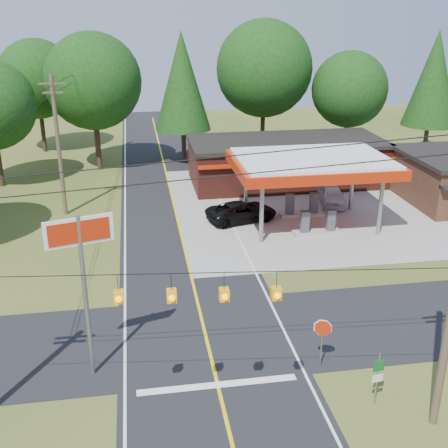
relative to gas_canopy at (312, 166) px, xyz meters
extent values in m
plane|color=#40501C|center=(-9.00, -13.00, -4.27)|extent=(120.00, 120.00, 0.00)
cube|color=black|center=(-9.00, -13.00, -4.26)|extent=(8.00, 120.00, 0.02)
cube|color=black|center=(-9.00, -13.00, -4.25)|extent=(70.00, 7.00, 0.02)
cube|color=yellow|center=(-9.00, -13.00, -4.24)|extent=(0.15, 110.00, 0.00)
cylinder|color=gray|center=(-4.00, -2.50, -2.17)|extent=(0.28, 0.28, 4.20)
cylinder|color=gray|center=(-4.00, 2.50, -2.17)|extent=(0.28, 0.28, 4.20)
cylinder|color=gray|center=(4.00, -2.50, -2.17)|extent=(0.28, 0.28, 4.20)
cylinder|color=gray|center=(4.00, 2.50, -2.17)|extent=(0.28, 0.28, 4.20)
cube|color=#B42309|center=(0.00, 0.00, 0.08)|extent=(10.60, 7.40, 0.70)
cube|color=white|center=(0.00, 0.00, 0.48)|extent=(10.00, 7.00, 0.25)
cube|color=#9E9B93|center=(0.00, -1.80, -4.14)|extent=(3.20, 0.90, 0.22)
cube|color=#3F3F44|center=(-0.90, -1.80, -3.32)|extent=(0.55, 0.45, 1.50)
cube|color=#3F3F44|center=(0.90, -1.80, -3.32)|extent=(0.55, 0.45, 1.50)
cube|color=#9E9B93|center=(0.00, 1.80, -4.14)|extent=(3.20, 0.90, 0.22)
cube|color=#3F3F44|center=(-0.90, 1.80, -3.32)|extent=(0.55, 0.45, 1.50)
cube|color=#3F3F44|center=(0.90, 1.80, -3.32)|extent=(0.55, 0.45, 1.50)
cube|color=#522017|center=(1.00, 10.00, -2.52)|extent=(16.00, 7.00, 3.50)
cube|color=black|center=(1.00, 10.00, -0.62)|extent=(16.40, 7.40, 0.30)
cube|color=#B42309|center=(1.00, 6.40, -1.57)|extent=(16.00, 0.50, 0.25)
cylinder|color=#473828|center=(-17.00, 5.00, 0.73)|extent=(0.30, 0.30, 10.00)
cube|color=#473828|center=(-17.00, 5.00, 5.13)|extent=(1.80, 0.12, 0.12)
cube|color=#473828|center=(-17.00, 5.00, 4.53)|extent=(1.40, 0.12, 0.12)
cylinder|color=#473828|center=(-15.50, 22.00, 0.48)|extent=(0.30, 0.30, 9.50)
cube|color=#FCA80D|center=(-12.55, -18.70, 1.23)|extent=(0.32, 0.32, 0.42)
cube|color=#FCA80D|center=(-10.85, -18.90, 1.23)|extent=(0.32, 0.32, 0.42)
cube|color=#FCA80D|center=(-9.15, -19.10, 1.23)|extent=(0.32, 0.32, 0.42)
cube|color=#FCA80D|center=(-7.45, -19.30, 1.23)|extent=(0.32, 0.32, 0.42)
cylinder|color=#332316|center=(-15.00, 17.00, -1.93)|extent=(0.44, 0.44, 4.68)
sphere|color=black|center=(-15.00, 17.00, 3.79)|extent=(8.58, 8.58, 8.58)
cylinder|color=#332316|center=(-7.00, 18.00, -2.11)|extent=(0.44, 0.44, 4.32)
cone|color=black|center=(-7.00, 18.00, 3.53)|extent=(5.28, 5.28, 9.00)
cylinder|color=#332316|center=(1.00, 19.00, -1.75)|extent=(0.44, 0.44, 5.04)
sphere|color=black|center=(1.00, 19.00, 4.41)|extent=(9.24, 9.24, 9.24)
cylinder|color=#332316|center=(9.00, 17.00, -2.29)|extent=(0.44, 0.44, 3.96)
sphere|color=black|center=(9.00, 17.00, 2.55)|extent=(7.26, 7.26, 7.26)
cylinder|color=#332316|center=(17.00, 16.00, -2.11)|extent=(0.44, 0.44, 4.32)
cone|color=black|center=(17.00, 16.00, 3.53)|extent=(5.28, 5.28, 9.00)
cylinder|color=#332316|center=(-21.00, 25.00, -2.11)|extent=(0.44, 0.44, 4.32)
sphere|color=black|center=(-21.00, 25.00, 3.17)|extent=(7.92, 7.92, 7.92)
imported|color=black|center=(-4.50, 1.50, -3.57)|extent=(6.08, 6.08, 1.40)
imported|color=silver|center=(3.00, 4.00, -3.52)|extent=(5.04, 5.04, 1.49)
cylinder|color=gray|center=(-14.00, -15.00, -0.74)|extent=(0.18, 0.18, 7.06)
cube|color=white|center=(-14.00, -15.00, 2.14)|extent=(2.54, 0.81, 1.11)
cube|color=#B42309|center=(-14.00, -15.05, 2.14)|extent=(2.23, 0.70, 0.85)
cylinder|color=gray|center=(-4.50, -16.00, -3.18)|extent=(0.07, 0.07, 2.17)
cylinder|color=gray|center=(-3.20, -18.64, -3.14)|extent=(0.06, 0.06, 2.25)
cube|color=#0C591E|center=(-3.20, -18.68, -2.53)|extent=(0.46, 0.09, 0.46)
cube|color=white|center=(-3.20, -18.68, -3.09)|extent=(0.46, 0.09, 0.31)
camera|label=1|loc=(-11.78, -35.12, 10.04)|focal=45.00mm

